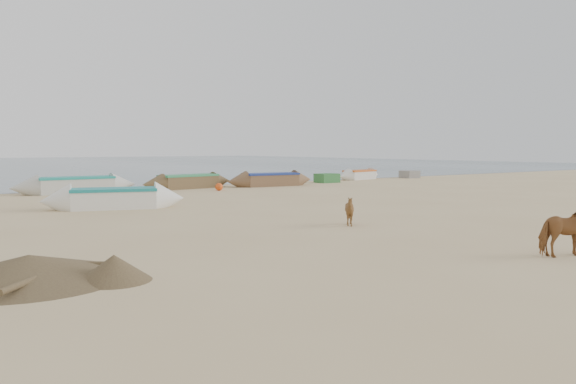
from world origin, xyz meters
name	(u,v)px	position (x,y,z in m)	size (l,w,h in m)	color
ground	(371,237)	(0.00, 0.00, 0.00)	(140.00, 140.00, 0.00)	tan
cow_adult	(568,231)	(1.76, -4.57, 0.59)	(0.64, 1.41, 1.19)	#905B2F
calf_front	(350,211)	(1.04, 2.08, 0.48)	(0.77, 0.86, 0.95)	brown
near_canoe	(114,198)	(-3.46, 11.41, 0.42)	(5.62, 1.43, 0.84)	white
debris_pile	(29,267)	(-8.69, 0.05, 0.23)	(3.63, 3.63, 0.47)	brown
waterline_canoes	(117,184)	(-0.56, 19.99, 0.42)	(40.91, 4.37, 0.90)	silver
beach_clutter	(210,183)	(5.20, 19.89, 0.30)	(48.13, 5.45, 0.64)	#316F3E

